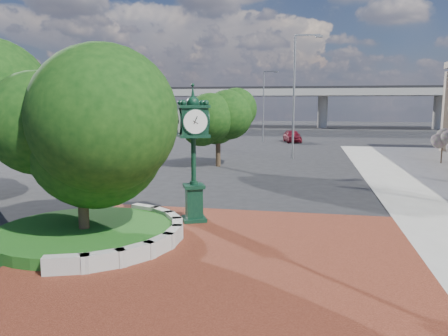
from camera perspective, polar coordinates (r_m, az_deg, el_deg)
ground at (r=14.45m, az=0.28°, el=-10.42°), size 200.00×200.00×0.00m
plaza at (r=13.52m, az=-0.53°, el=-11.69°), size 12.00×12.00×0.04m
planter_wall at (r=15.08m, az=-10.01°, el=-8.65°), size 2.96×6.77×0.54m
grass_bed at (r=16.04m, az=-17.75°, el=-8.15°), size 6.10×6.10×0.40m
overpass at (r=83.49m, az=9.20°, el=9.71°), size 90.00×12.00×7.50m
tree_planter at (r=15.42m, az=-18.35°, el=4.51°), size 5.20×5.20×6.33m
tree_street at (r=32.13m, az=-0.78°, el=5.95°), size 4.40×4.40×5.45m
post_clock at (r=17.01m, az=-4.02°, el=2.58°), size 1.39×1.39×5.33m
parked_car at (r=52.92m, az=8.90°, el=4.16°), size 2.64×4.59×1.47m
street_lamp_near at (r=36.92m, az=9.52°, el=10.39°), size 2.27×0.52×10.15m
street_lamp_far at (r=52.92m, az=5.39°, el=8.75°), size 1.82×0.74×8.37m
shrub_far at (r=37.62m, az=26.63°, el=2.92°), size 1.20×1.20×2.20m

